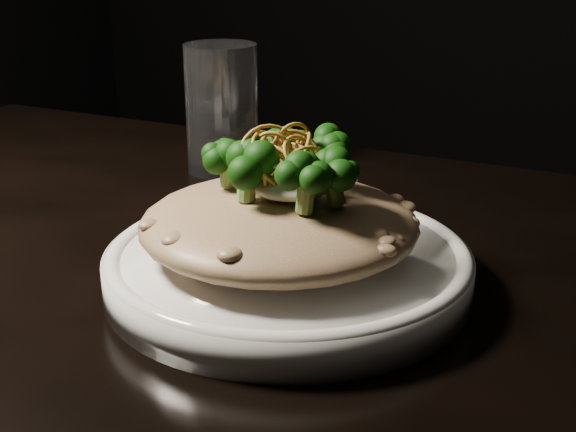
# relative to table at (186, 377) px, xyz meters

# --- Properties ---
(table) EXTENTS (1.10, 0.80, 0.75)m
(table) POSITION_rel_table_xyz_m (0.00, 0.00, 0.00)
(table) COLOR black
(table) RESTS_ON ground
(plate) EXTENTS (0.27, 0.27, 0.03)m
(plate) POSITION_rel_table_xyz_m (0.08, 0.03, 0.10)
(plate) COLOR white
(plate) RESTS_ON table
(risotto) EXTENTS (0.20, 0.20, 0.04)m
(risotto) POSITION_rel_table_xyz_m (0.07, 0.02, 0.13)
(risotto) COLOR brown
(risotto) RESTS_ON plate
(broccoli) EXTENTS (0.11, 0.11, 0.04)m
(broccoli) POSITION_rel_table_xyz_m (0.07, 0.03, 0.17)
(broccoli) COLOR black
(broccoli) RESTS_ON risotto
(cheese) EXTENTS (0.06, 0.06, 0.02)m
(cheese) POSITION_rel_table_xyz_m (0.08, 0.02, 0.16)
(cheese) COLOR white
(cheese) RESTS_ON risotto
(shallots) EXTENTS (0.05, 0.05, 0.03)m
(shallots) POSITION_rel_table_xyz_m (0.07, 0.03, 0.18)
(shallots) COLOR brown
(shallots) RESTS_ON cheese
(drinking_glass) EXTENTS (0.10, 0.10, 0.13)m
(drinking_glass) POSITION_rel_table_xyz_m (-0.11, 0.26, 0.15)
(drinking_glass) COLOR silver
(drinking_glass) RESTS_ON table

